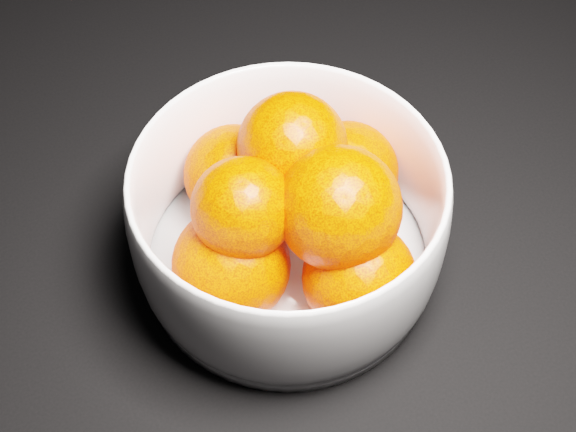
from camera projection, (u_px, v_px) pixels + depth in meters
name	position (u px, v px, depth m)	size (l,w,h in m)	color
bowl	(288.00, 221.00, 0.56)	(0.22, 0.22, 0.11)	white
orange_pile	(295.00, 208.00, 0.54)	(0.18, 0.19, 0.12)	#F23701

